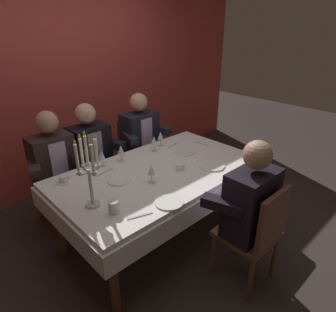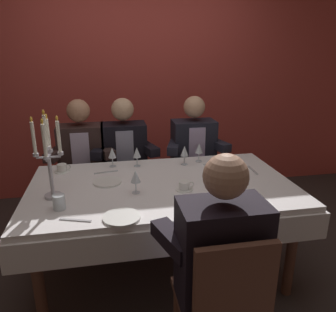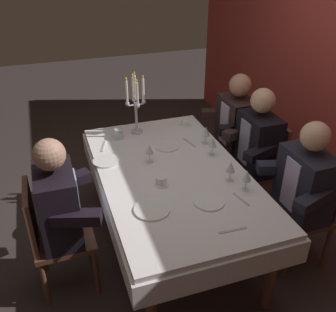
# 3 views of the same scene
# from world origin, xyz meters

# --- Properties ---
(ground_plane) EXTENTS (12.00, 12.00, 0.00)m
(ground_plane) POSITION_xyz_m (0.00, 0.00, 0.00)
(ground_plane) COLOR #362C2A
(back_wall) EXTENTS (6.00, 0.12, 2.70)m
(back_wall) POSITION_xyz_m (0.00, 1.66, 1.35)
(back_wall) COLOR #C14139
(back_wall) RESTS_ON ground_plane
(dining_table) EXTENTS (1.94, 1.14, 0.74)m
(dining_table) POSITION_xyz_m (0.00, 0.00, 0.62)
(dining_table) COLOR white
(dining_table) RESTS_ON ground_plane
(candelabra) EXTENTS (0.19, 0.19, 0.58)m
(candelabra) POSITION_xyz_m (-0.75, -0.09, 1.02)
(candelabra) COLOR silver
(candelabra) RESTS_ON dining_table
(dinner_plate_0) EXTENTS (0.21, 0.21, 0.01)m
(dinner_plate_0) POSITION_xyz_m (-0.39, 0.09, 0.75)
(dinner_plate_0) COLOR white
(dinner_plate_0) RESTS_ON dining_table
(dinner_plate_1) EXTENTS (0.22, 0.22, 0.01)m
(dinner_plate_1) POSITION_xyz_m (-0.32, -0.46, 0.75)
(dinner_plate_1) COLOR white
(dinner_plate_1) RESTS_ON dining_table
(dinner_plate_2) EXTENTS (0.25, 0.25, 0.01)m
(dinner_plate_2) POSITION_xyz_m (0.41, -0.29, 0.75)
(dinner_plate_2) COLOR white
(dinner_plate_2) RESTS_ON dining_table
(dinner_plate_3) EXTENTS (0.22, 0.22, 0.01)m
(dinner_plate_3) POSITION_xyz_m (0.45, 0.11, 0.75)
(dinner_plate_3) COLOR white
(dinner_plate_3) RESTS_ON dining_table
(wine_glass_0) EXTENTS (0.07, 0.07, 0.16)m
(wine_glass_0) POSITION_xyz_m (-0.34, 0.43, 0.86)
(wine_glass_0) COLOR silver
(wine_glass_0) RESTS_ON dining_table
(wine_glass_1) EXTENTS (0.07, 0.07, 0.16)m
(wine_glass_1) POSITION_xyz_m (-0.20, -0.12, 0.85)
(wine_glass_1) COLOR silver
(wine_glass_1) RESTS_ON dining_table
(wine_glass_2) EXTENTS (0.07, 0.07, 0.16)m
(wine_glass_2) POSITION_xyz_m (0.40, 0.42, 0.85)
(wine_glass_2) COLOR silver
(wine_glass_2) RESTS_ON dining_table
(wine_glass_3) EXTENTS (0.07, 0.07, 0.16)m
(wine_glass_3) POSITION_xyz_m (0.25, 0.37, 0.85)
(wine_glass_3) COLOR silver
(wine_glass_3) RESTS_ON dining_table
(wine_glass_4) EXTENTS (0.07, 0.07, 0.16)m
(wine_glass_4) POSITION_xyz_m (-0.14, 0.40, 0.85)
(wine_glass_4) COLOR silver
(wine_glass_4) RESTS_ON dining_table
(water_tumbler_0) EXTENTS (0.08, 0.08, 0.09)m
(water_tumbler_0) POSITION_xyz_m (-0.68, -0.27, 0.79)
(water_tumbler_0) COLOR silver
(water_tumbler_0) RESTS_ON dining_table
(coffee_cup_0) EXTENTS (0.13, 0.12, 0.06)m
(coffee_cup_0) POSITION_xyz_m (0.14, -0.13, 0.77)
(coffee_cup_0) COLOR white
(coffee_cup_0) RESTS_ON dining_table
(coffee_cup_1) EXTENTS (0.13, 0.12, 0.06)m
(coffee_cup_1) POSITION_xyz_m (-0.74, 0.39, 0.77)
(coffee_cup_1) COLOR white
(coffee_cup_1) RESTS_ON dining_table
(knife_0) EXTENTS (0.19, 0.05, 0.01)m
(knife_0) POSITION_xyz_m (-0.40, 0.30, 0.74)
(knife_0) COLOR #B7B7BC
(knife_0) RESTS_ON dining_table
(knife_1) EXTENTS (0.19, 0.08, 0.01)m
(knife_1) POSITION_xyz_m (-0.58, -0.44, 0.74)
(knife_1) COLOR #B7B7BC
(knife_1) RESTS_ON dining_table
(knife_2) EXTENTS (0.03, 0.19, 0.01)m
(knife_2) POSITION_xyz_m (0.77, 0.13, 0.74)
(knife_2) COLOR #B7B7BC
(knife_2) RESTS_ON dining_table
(fork_3) EXTENTS (0.17, 0.05, 0.01)m
(fork_3) POSITION_xyz_m (0.49, 0.33, 0.74)
(fork_3) COLOR #B7B7BC
(fork_3) RESTS_ON dining_table
(seated_diner_0) EXTENTS (0.63, 0.48, 1.24)m
(seated_diner_0) POSITION_xyz_m (-0.62, 0.89, 0.74)
(seated_diner_0) COLOR brown
(seated_diner_0) RESTS_ON ground_plane
(seated_diner_1) EXTENTS (0.63, 0.48, 1.24)m
(seated_diner_1) POSITION_xyz_m (-0.22, 0.89, 0.74)
(seated_diner_1) COLOR brown
(seated_diner_1) RESTS_ON ground_plane
(seated_diner_2) EXTENTS (0.63, 0.48, 1.24)m
(seated_diner_2) POSITION_xyz_m (0.14, -0.89, 0.74)
(seated_diner_2) COLOR brown
(seated_diner_2) RESTS_ON ground_plane
(seated_diner_3) EXTENTS (0.63, 0.48, 1.24)m
(seated_diner_3) POSITION_xyz_m (0.47, 0.89, 0.74)
(seated_diner_3) COLOR brown
(seated_diner_3) RESTS_ON ground_plane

